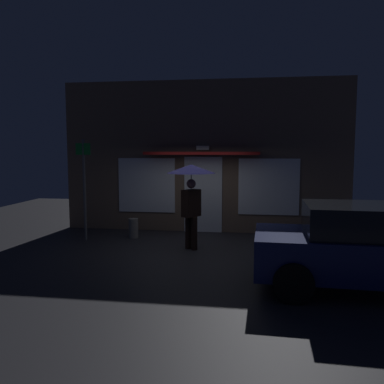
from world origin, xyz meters
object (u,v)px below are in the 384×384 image
at_px(sidewalk_bollard, 133,228).
at_px(parked_car, 370,247).
at_px(street_sign_post, 84,184).
at_px(person_with_umbrella, 191,181).

bearing_deg(sidewalk_bollard, parked_car, -32.74).
height_order(street_sign_post, sidewalk_bollard, street_sign_post).
bearing_deg(person_with_umbrella, parked_car, 89.95).
bearing_deg(street_sign_post, sidewalk_bollard, 20.06).
bearing_deg(street_sign_post, parked_car, -24.45).
relative_size(parked_car, street_sign_post, 1.47).
distance_m(person_with_umbrella, sidewalk_bollard, 2.43).
xyz_separation_m(parked_car, sidewalk_bollard, (-5.16, 3.32, -0.48)).
xyz_separation_m(person_with_umbrella, sidewalk_bollard, (-1.74, 0.99, -1.38)).
xyz_separation_m(street_sign_post, sidewalk_bollard, (1.19, 0.43, -1.23)).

